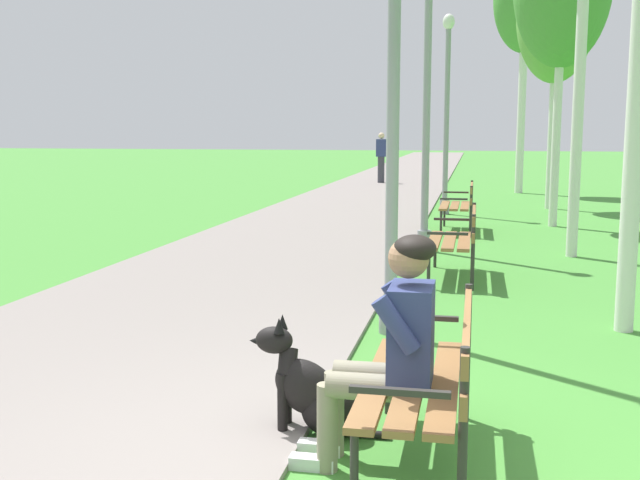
{
  "coord_description": "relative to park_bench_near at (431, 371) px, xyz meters",
  "views": [
    {
      "loc": [
        0.63,
        -3.7,
        1.78
      ],
      "look_at": [
        -0.57,
        2.27,
        0.9
      ],
      "focal_mm": 43.39,
      "sensor_mm": 36.0,
      "label": 1
    }
  ],
  "objects": [
    {
      "name": "lamp_post_mid",
      "position": [
        -0.52,
        7.34,
        1.92
      ],
      "size": [
        0.24,
        0.24,
        4.72
      ],
      "color": "gray",
      "rests_on": "ground"
    },
    {
      "name": "pedestrian_distant",
      "position": [
        -2.81,
        20.96,
        0.33
      ],
      "size": [
        0.32,
        0.22,
        1.65
      ],
      "color": "#383842",
      "rests_on": "ground"
    },
    {
      "name": "park_bench_near",
      "position": [
        0.0,
        0.0,
        0.0
      ],
      "size": [
        0.55,
        1.5,
        0.85
      ],
      "color": "olive",
      "rests_on": "ground"
    },
    {
      "name": "lamp_post_far",
      "position": [
        -0.43,
        12.37,
        1.6
      ],
      "size": [
        0.24,
        0.24,
        4.09
      ],
      "color": "gray",
      "rests_on": "ground"
    },
    {
      "name": "birch_tree_sixth",
      "position": [
        1.38,
        18.19,
        4.65
      ],
      "size": [
        1.71,
        1.52,
        6.69
      ],
      "color": "silver",
      "rests_on": "ground"
    },
    {
      "name": "lamp_post_near",
      "position": [
        -0.5,
        2.63,
        1.83
      ],
      "size": [
        0.24,
        0.24,
        4.53
      ],
      "color": "gray",
      "rests_on": "ground"
    },
    {
      "name": "park_bench_far",
      "position": [
        -0.04,
        9.58,
        0.0
      ],
      "size": [
        0.55,
        1.5,
        0.85
      ],
      "color": "olive",
      "rests_on": "ground"
    },
    {
      "name": "paved_path",
      "position": [
        -2.54,
        23.73,
        -0.49
      ],
      "size": [
        3.64,
        60.0,
        0.04
      ],
      "primitive_type": "cube",
      "color": "gray",
      "rests_on": "ground"
    },
    {
      "name": "person_seated_on_near_bench",
      "position": [
        -0.21,
        -0.09,
        0.17
      ],
      "size": [
        0.74,
        0.49,
        1.25
      ],
      "color": "gray",
      "rests_on": "ground"
    },
    {
      "name": "dog_black",
      "position": [
        -0.68,
        0.26,
        -0.25
      ],
      "size": [
        0.83,
        0.29,
        0.71
      ],
      "color": "black",
      "rests_on": "ground"
    },
    {
      "name": "birch_tree_fifth",
      "position": [
        1.81,
        13.95,
        3.69
      ],
      "size": [
        1.69,
        1.73,
        5.69
      ],
      "color": "silver",
      "rests_on": "ground"
    },
    {
      "name": "park_bench_mid",
      "position": [
        0.01,
        5.29,
        0.0
      ],
      "size": [
        0.55,
        1.5,
        0.85
      ],
      "color": "olive",
      "rests_on": "ground"
    },
    {
      "name": "ground_plane",
      "position": [
        -0.43,
        -0.27,
        -0.51
      ],
      "size": [
        120.0,
        120.0,
        0.0
      ],
      "primitive_type": "plane",
      "color": "#478E38"
    }
  ]
}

